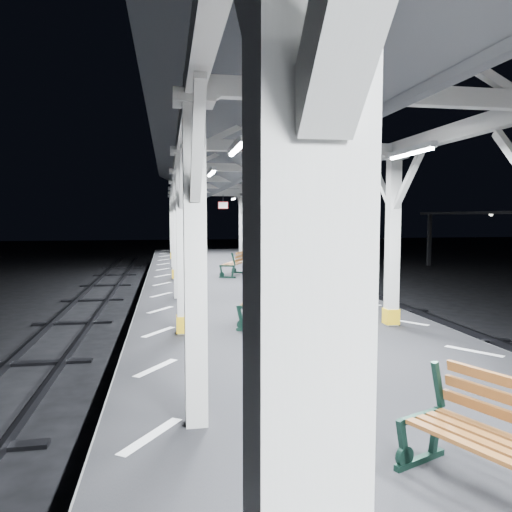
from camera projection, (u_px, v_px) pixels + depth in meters
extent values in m
plane|color=black|center=(323.00, 425.00, 7.48)|extent=(120.00, 120.00, 0.00)
cube|color=black|center=(324.00, 392.00, 7.44)|extent=(6.00, 50.00, 1.00)
cube|color=silver|center=(156.00, 368.00, 6.97)|extent=(1.00, 48.00, 0.01)
cube|color=silver|center=(474.00, 351.00, 7.83)|extent=(1.00, 48.00, 0.01)
cube|color=#2D2D33|center=(5.00, 443.00, 6.69)|extent=(0.08, 60.00, 0.16)
cube|color=beige|center=(303.00, 469.00, 1.03)|extent=(0.22, 0.22, 3.20)
cube|color=beige|center=(256.00, 5.00, 1.48)|extent=(0.10, 0.99, 0.99)
cube|color=beige|center=(195.00, 269.00, 4.96)|extent=(0.22, 0.22, 3.20)
cube|color=beige|center=(194.00, 98.00, 4.83)|extent=(0.40, 0.40, 0.12)
cube|color=beige|center=(191.00, 158.00, 5.41)|extent=(0.10, 0.99, 0.99)
cube|color=beige|center=(197.00, 144.00, 4.33)|extent=(0.10, 0.99, 0.99)
cube|color=beige|center=(183.00, 246.00, 8.88)|extent=(0.22, 0.22, 3.20)
cube|color=beige|center=(182.00, 151.00, 8.75)|extent=(0.40, 0.40, 0.12)
cube|color=gold|center=(184.00, 324.00, 9.00)|extent=(0.26, 0.26, 0.30)
cube|color=beige|center=(181.00, 183.00, 9.33)|extent=(0.10, 0.99, 0.99)
cube|color=beige|center=(183.00, 178.00, 8.25)|extent=(0.10, 0.99, 0.99)
cube|color=beige|center=(178.00, 236.00, 12.81)|extent=(0.22, 0.22, 3.20)
cube|color=beige|center=(177.00, 171.00, 12.68)|extent=(0.40, 0.40, 0.12)
cube|color=beige|center=(177.00, 192.00, 13.26)|extent=(0.10, 0.99, 0.99)
cube|color=beige|center=(178.00, 190.00, 12.18)|extent=(0.10, 0.99, 0.99)
cube|color=beige|center=(175.00, 232.00, 16.73)|extent=(0.22, 0.22, 3.20)
cube|color=beige|center=(175.00, 182.00, 16.60)|extent=(0.40, 0.40, 0.12)
cube|color=gold|center=(176.00, 274.00, 16.85)|extent=(0.26, 0.26, 0.30)
cube|color=beige|center=(175.00, 198.00, 17.18)|extent=(0.10, 0.99, 0.99)
cube|color=beige|center=(175.00, 197.00, 16.10)|extent=(0.10, 0.99, 0.99)
cube|color=beige|center=(174.00, 229.00, 20.66)|extent=(0.22, 0.22, 3.20)
cube|color=beige|center=(173.00, 188.00, 20.53)|extent=(0.40, 0.40, 0.12)
cube|color=beige|center=(173.00, 201.00, 21.11)|extent=(0.10, 0.99, 0.99)
cube|color=beige|center=(173.00, 200.00, 20.03)|extent=(0.10, 0.99, 0.99)
cube|color=beige|center=(173.00, 227.00, 24.59)|extent=(0.22, 0.22, 3.20)
cube|color=beige|center=(172.00, 193.00, 24.45)|extent=(0.40, 0.40, 0.12)
cube|color=gold|center=(173.00, 255.00, 24.70)|extent=(0.26, 0.26, 0.30)
cube|color=beige|center=(172.00, 204.00, 25.03)|extent=(0.10, 0.99, 0.99)
cube|color=beige|center=(172.00, 203.00, 23.95)|extent=(0.10, 0.99, 0.99)
cube|color=beige|center=(172.00, 225.00, 28.51)|extent=(0.22, 0.22, 3.20)
cube|color=beige|center=(171.00, 196.00, 28.38)|extent=(0.40, 0.40, 0.12)
cube|color=beige|center=(171.00, 205.00, 28.96)|extent=(0.10, 0.99, 0.99)
cube|color=beige|center=(172.00, 205.00, 27.88)|extent=(0.10, 0.99, 0.99)
cube|color=beige|center=(393.00, 243.00, 9.59)|extent=(0.22, 0.22, 3.20)
cube|color=beige|center=(394.00, 156.00, 9.45)|extent=(0.40, 0.40, 0.12)
cube|color=gold|center=(391.00, 316.00, 9.70)|extent=(0.26, 0.26, 0.30)
cube|color=beige|center=(382.00, 185.00, 10.03)|extent=(0.10, 0.99, 0.99)
cube|color=beige|center=(408.00, 181.00, 8.95)|extent=(0.10, 0.99, 0.99)
cube|color=beige|center=(327.00, 235.00, 13.51)|extent=(0.22, 0.22, 3.20)
cube|color=beige|center=(328.00, 174.00, 13.38)|extent=(0.40, 0.40, 0.12)
cube|color=beige|center=(321.00, 194.00, 13.96)|extent=(0.10, 0.99, 0.99)
cube|color=beige|center=(334.00, 192.00, 12.88)|extent=(0.10, 0.99, 0.99)
cube|color=beige|center=(291.00, 231.00, 17.44)|extent=(0.22, 0.22, 3.20)
cube|color=beige|center=(291.00, 183.00, 17.30)|extent=(0.40, 0.40, 0.12)
cube|color=gold|center=(291.00, 271.00, 17.55)|extent=(0.26, 0.26, 0.30)
cube|color=beige|center=(287.00, 199.00, 17.88)|extent=(0.10, 0.99, 0.99)
cube|color=beige|center=(295.00, 197.00, 16.80)|extent=(0.10, 0.99, 0.99)
cube|color=beige|center=(268.00, 228.00, 21.36)|extent=(0.22, 0.22, 3.20)
cube|color=beige|center=(268.00, 189.00, 21.23)|extent=(0.40, 0.40, 0.12)
cube|color=beige|center=(266.00, 202.00, 21.81)|extent=(0.10, 0.99, 0.99)
cube|color=beige|center=(271.00, 201.00, 20.73)|extent=(0.10, 0.99, 0.99)
cube|color=beige|center=(252.00, 226.00, 25.29)|extent=(0.22, 0.22, 3.20)
cube|color=beige|center=(252.00, 194.00, 25.15)|extent=(0.40, 0.40, 0.12)
cube|color=gold|center=(252.00, 254.00, 25.40)|extent=(0.26, 0.26, 0.30)
cube|color=beige|center=(251.00, 204.00, 25.73)|extent=(0.10, 0.99, 0.99)
cube|color=beige|center=(254.00, 203.00, 24.65)|extent=(0.10, 0.99, 0.99)
cube|color=beige|center=(241.00, 225.00, 29.21)|extent=(0.22, 0.22, 3.20)
cube|color=beige|center=(241.00, 197.00, 29.08)|extent=(0.40, 0.40, 0.12)
cube|color=beige|center=(239.00, 206.00, 29.66)|extent=(0.10, 0.99, 0.99)
cube|color=beige|center=(242.00, 205.00, 28.58)|extent=(0.10, 0.99, 0.99)
cube|color=beige|center=(186.00, 124.00, 6.78)|extent=(0.18, 48.00, 0.24)
cube|color=beige|center=(454.00, 132.00, 7.48)|extent=(0.18, 48.00, 0.24)
cube|color=beige|center=(387.00, 95.00, 5.17)|extent=(4.20, 0.14, 0.20)
cube|color=beige|center=(292.00, 147.00, 9.09)|extent=(4.20, 0.14, 0.20)
cube|color=beige|center=(254.00, 168.00, 13.02)|extent=(4.20, 0.14, 0.20)
cube|color=beige|center=(234.00, 179.00, 16.94)|extent=(4.20, 0.14, 0.20)
cube|color=beige|center=(221.00, 186.00, 20.87)|extent=(4.20, 0.14, 0.20)
cube|color=beige|center=(213.00, 191.00, 24.79)|extent=(4.20, 0.14, 0.20)
cube|color=beige|center=(207.00, 194.00, 28.72)|extent=(4.20, 0.14, 0.20)
cube|color=beige|center=(327.00, 62.00, 7.06)|extent=(0.16, 48.00, 0.20)
cube|color=#4D5054|center=(237.00, 85.00, 6.86)|extent=(2.80, 49.00, 1.45)
cube|color=#4D5054|center=(412.00, 93.00, 7.32)|extent=(2.80, 49.00, 1.45)
cube|color=silver|center=(328.00, 53.00, 3.00)|extent=(0.10, 1.35, 0.08)
cube|color=white|center=(328.00, 62.00, 3.00)|extent=(0.05, 1.25, 0.05)
cube|color=silver|center=(237.00, 146.00, 6.92)|extent=(0.10, 1.35, 0.08)
cube|color=white|center=(237.00, 149.00, 6.93)|extent=(0.05, 1.25, 0.05)
cube|color=silver|center=(211.00, 171.00, 10.85)|extent=(0.10, 1.35, 0.08)
cube|color=white|center=(211.00, 173.00, 10.85)|extent=(0.05, 1.25, 0.05)
cube|color=silver|center=(200.00, 183.00, 14.78)|extent=(0.10, 1.35, 0.08)
cube|color=white|center=(200.00, 185.00, 14.78)|extent=(0.05, 1.25, 0.05)
cube|color=silver|center=(193.00, 190.00, 18.70)|extent=(0.10, 1.35, 0.08)
cube|color=white|center=(193.00, 191.00, 18.70)|extent=(0.05, 1.25, 0.05)
cube|color=silver|center=(188.00, 195.00, 22.63)|extent=(0.10, 1.35, 0.08)
cube|color=white|center=(188.00, 196.00, 22.63)|extent=(0.05, 1.25, 0.05)
cube|color=silver|center=(185.00, 198.00, 26.55)|extent=(0.10, 1.35, 0.08)
cube|color=white|center=(185.00, 199.00, 26.55)|extent=(0.05, 1.25, 0.05)
cube|color=silver|center=(411.00, 150.00, 7.38)|extent=(0.10, 1.35, 0.08)
cube|color=white|center=(410.00, 153.00, 7.38)|extent=(0.05, 1.25, 0.05)
cube|color=silver|center=(326.00, 173.00, 11.31)|extent=(0.10, 1.35, 0.08)
cube|color=white|center=(326.00, 175.00, 11.31)|extent=(0.05, 1.25, 0.05)
cube|color=silver|center=(285.00, 184.00, 15.23)|extent=(0.10, 1.35, 0.08)
cube|color=white|center=(285.00, 186.00, 15.23)|extent=(0.05, 1.25, 0.05)
cube|color=silver|center=(261.00, 191.00, 19.16)|extent=(0.10, 1.35, 0.08)
cube|color=white|center=(261.00, 192.00, 19.16)|extent=(0.05, 1.25, 0.05)
cube|color=silver|center=(245.00, 195.00, 23.08)|extent=(0.10, 1.35, 0.08)
cube|color=white|center=(245.00, 196.00, 23.09)|extent=(0.05, 1.25, 0.05)
cube|color=silver|center=(233.00, 198.00, 27.01)|extent=(0.10, 1.35, 0.08)
cube|color=white|center=(233.00, 199.00, 27.01)|extent=(0.05, 1.25, 0.05)
cylinder|color=black|center=(271.00, 127.00, 5.04)|extent=(0.02, 0.02, 0.36)
cube|color=red|center=(271.00, 163.00, 5.07)|extent=(0.50, 0.03, 0.35)
cube|color=white|center=(271.00, 163.00, 5.07)|extent=(0.44, 0.04, 0.29)
cylinder|color=black|center=(223.00, 198.00, 24.85)|extent=(0.02, 0.02, 0.36)
cube|color=red|center=(223.00, 205.00, 24.87)|extent=(0.50, 0.03, 0.35)
cube|color=white|center=(223.00, 205.00, 24.87)|extent=(0.44, 0.05, 0.29)
cube|color=black|center=(429.00, 240.00, 31.39)|extent=(0.20, 0.20, 3.30)
sphere|color=silver|center=(491.00, 214.00, 25.38)|extent=(0.20, 0.20, 0.20)
sphere|color=silver|center=(430.00, 215.00, 31.26)|extent=(0.20, 0.20, 0.20)
cube|color=black|center=(420.00, 460.00, 4.29)|extent=(0.56, 0.28, 0.06)
cube|color=black|center=(403.00, 444.00, 4.15)|extent=(0.16, 0.10, 0.45)
cube|color=black|center=(435.00, 433.00, 4.38)|extent=(0.14, 0.10, 0.45)
cube|color=black|center=(438.00, 384.00, 4.35)|extent=(0.17, 0.11, 0.43)
cube|color=brown|center=(494.00, 457.00, 3.49)|extent=(0.65, 1.41, 0.03)
cube|color=brown|center=(504.00, 452.00, 3.56)|extent=(0.65, 1.41, 0.03)
cube|color=black|center=(253.00, 330.00, 9.16)|extent=(0.60, 0.30, 0.06)
cube|color=black|center=(241.00, 318.00, 9.20)|extent=(0.17, 0.11, 0.48)
cube|color=black|center=(264.00, 319.00, 9.10)|extent=(0.15, 0.11, 0.49)
cube|color=black|center=(265.00, 294.00, 9.06)|extent=(0.18, 0.11, 0.46)
cube|color=black|center=(271.00, 313.00, 10.79)|extent=(0.60, 0.30, 0.06)
cube|color=black|center=(260.00, 303.00, 10.82)|extent=(0.17, 0.11, 0.48)
cube|color=black|center=(280.00, 304.00, 10.73)|extent=(0.15, 0.11, 0.49)
cube|color=black|center=(281.00, 283.00, 10.69)|extent=(0.18, 0.11, 0.46)
cube|color=brown|center=(252.00, 299.00, 9.99)|extent=(0.71, 1.50, 0.04)
cube|color=brown|center=(259.00, 299.00, 9.96)|extent=(0.71, 1.50, 0.04)
cube|color=brown|center=(266.00, 299.00, 9.93)|extent=(0.71, 1.50, 0.04)
cube|color=brown|center=(272.00, 299.00, 9.90)|extent=(0.71, 1.50, 0.04)
cube|color=brown|center=(276.00, 292.00, 9.87)|extent=(0.67, 1.49, 0.10)
cube|color=brown|center=(277.00, 286.00, 9.85)|extent=(0.67, 1.49, 0.10)
cube|color=brown|center=(278.00, 279.00, 9.84)|extent=(0.67, 1.49, 0.10)
cube|color=black|center=(228.00, 277.00, 17.08)|extent=(0.57, 0.28, 0.06)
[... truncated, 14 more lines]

